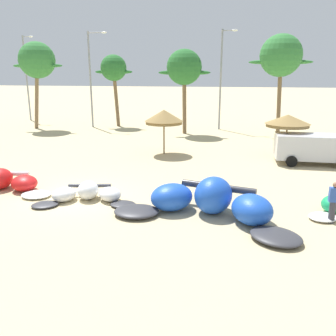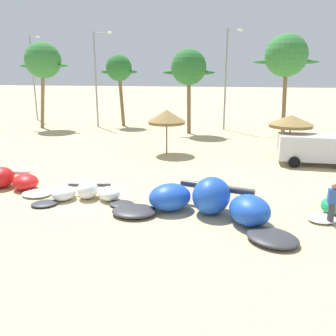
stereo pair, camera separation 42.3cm
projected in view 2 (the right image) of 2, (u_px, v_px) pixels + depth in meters
name	position (u px, v px, depth m)	size (l,w,h in m)	color
ground_plane	(76.00, 195.00, 16.63)	(260.00, 260.00, 0.00)	#C6B284
kite_left_of_center	(87.00, 193.00, 15.89)	(4.65, 2.61, 0.83)	#333338
kite_center	(208.00, 203.00, 14.01)	(7.46, 4.45, 1.50)	#333338
beach_umbrella_middle	(167.00, 117.00, 24.40)	(2.67, 2.67, 3.10)	brown
beach_umbrella_near_palms	(291.00, 121.00, 22.90)	(2.90, 2.90, 2.92)	brown
parked_van	(316.00, 147.00, 21.81)	(4.71, 2.24, 1.84)	silver
person_near_kites	(332.00, 204.00, 13.20)	(0.36, 0.24, 1.62)	#383842
palm_left	(43.00, 61.00, 34.83)	(5.26, 3.51, 8.49)	#7F6647
palm_left_of_gap	(119.00, 69.00, 36.67)	(4.02, 2.68, 7.38)	brown
palm_center_left	(189.00, 68.00, 31.85)	(4.78, 3.19, 7.63)	brown
palm_center_right	(286.00, 56.00, 30.87)	(5.55, 3.70, 8.87)	brown
lamppost_west	(34.00, 75.00, 41.73)	(1.41, 0.24, 9.66)	gray
lamppost_west_center	(97.00, 75.00, 36.06)	(2.06, 0.24, 9.51)	gray
lamppost_east_center	(227.00, 75.00, 34.27)	(1.52, 0.24, 9.55)	gray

